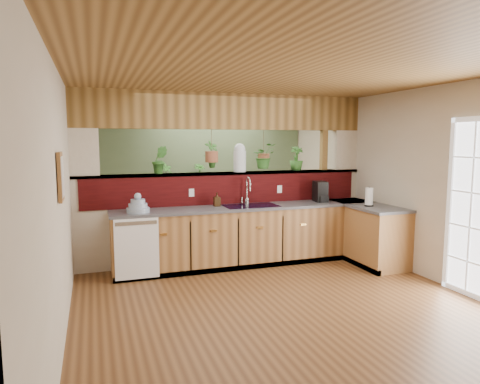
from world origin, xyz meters
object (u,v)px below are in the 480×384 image
object	(u,v)px
glass_jar	(240,158)
dish_stack	(138,206)
paper_towel	(369,197)
shelving_console	(186,210)
soap_dispenser	(217,199)
faucet	(247,189)
coffee_maker	(320,192)

from	to	relation	value
glass_jar	dish_stack	bearing A→B (deg)	-164.21
paper_towel	glass_jar	size ratio (longest dim) A/B	0.66
glass_jar	shelving_console	xyz separation A→B (m)	(-0.47, 1.90, -1.11)
paper_towel	shelving_console	xyz separation A→B (m)	(-2.19, 2.89, -0.53)
soap_dispenser	glass_jar	bearing A→B (deg)	29.70
dish_stack	paper_towel	xyz separation A→B (m)	(3.35, -0.53, 0.05)
faucet	shelving_console	distance (m)	2.27
dish_stack	glass_jar	world-z (taller)	glass_jar
paper_towel	coffee_maker	bearing A→B (deg)	125.22
dish_stack	shelving_console	xyz separation A→B (m)	(1.16, 2.36, -0.48)
soap_dispenser	paper_towel	distance (m)	2.29
shelving_console	coffee_maker	bearing A→B (deg)	-38.53
faucet	glass_jar	world-z (taller)	glass_jar
faucet	soap_dispenser	xyz separation A→B (m)	(-0.50, -0.04, -0.13)
faucet	coffee_maker	bearing A→B (deg)	-5.89
soap_dispenser	dish_stack	bearing A→B (deg)	-170.19
paper_towel	glass_jar	bearing A→B (deg)	150.06
dish_stack	paper_towel	size ratio (longest dim) A/B	1.06
dish_stack	coffee_maker	xyz separation A→B (m)	(2.89, 0.12, 0.07)
soap_dispenser	shelving_console	distance (m)	2.21
dish_stack	glass_jar	xyz separation A→B (m)	(1.63, 0.46, 0.63)
shelving_console	soap_dispenser	bearing A→B (deg)	-75.69
dish_stack	shelving_console	world-z (taller)	dish_stack
dish_stack	coffee_maker	size ratio (longest dim) A/B	0.95
soap_dispenser	paper_towel	bearing A→B (deg)	-18.66
dish_stack	soap_dispenser	distance (m)	1.20
glass_jar	shelving_console	distance (m)	2.25
soap_dispenser	glass_jar	size ratio (longest dim) A/B	0.46
paper_towel	glass_jar	xyz separation A→B (m)	(-1.72, 0.99, 0.58)
glass_jar	shelving_console	bearing A→B (deg)	103.86
coffee_maker	shelving_console	bearing A→B (deg)	137.56
dish_stack	soap_dispenser	world-z (taller)	dish_stack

